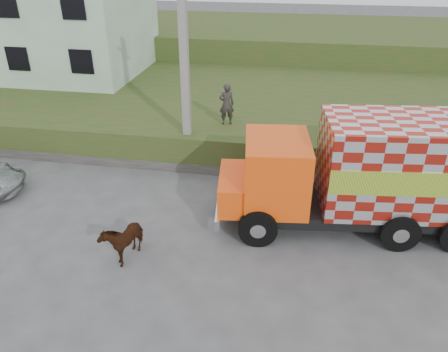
% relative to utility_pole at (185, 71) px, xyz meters
% --- Properties ---
extents(ground, '(120.00, 120.00, 0.00)m').
position_rel_utility_pole_xyz_m(ground, '(1.00, -4.60, -4.08)').
color(ground, '#474749').
rests_on(ground, ground).
extents(embankment, '(40.00, 12.00, 1.50)m').
position_rel_utility_pole_xyz_m(embankment, '(1.00, 5.40, -3.33)').
color(embankment, '#254E1A').
rests_on(embankment, ground).
extents(embankment_far, '(40.00, 12.00, 3.00)m').
position_rel_utility_pole_xyz_m(embankment_far, '(1.00, 17.40, -2.58)').
color(embankment_far, '#254E1A').
rests_on(embankment_far, ground).
extents(retaining_strip, '(16.00, 0.50, 0.40)m').
position_rel_utility_pole_xyz_m(retaining_strip, '(-1.00, -0.40, -3.88)').
color(retaining_strip, '#595651').
rests_on(retaining_strip, ground).
extents(building, '(10.00, 8.00, 6.00)m').
position_rel_utility_pole_xyz_m(building, '(-10.00, 8.40, 0.42)').
color(building, '#B9D8BE').
rests_on(building, embankment).
extents(utility_pole, '(1.20, 0.30, 8.00)m').
position_rel_utility_pole_xyz_m(utility_pole, '(0.00, 0.00, 0.00)').
color(utility_pole, gray).
rests_on(utility_pole, ground).
extents(cargo_truck, '(8.68, 3.77, 3.76)m').
position_rel_utility_pole_xyz_m(cargo_truck, '(6.66, -3.22, -2.14)').
color(cargo_truck, black).
rests_on(cargo_truck, ground).
extents(cow, '(1.02, 1.66, 1.30)m').
position_rel_utility_pole_xyz_m(cow, '(-0.46, -6.15, -3.42)').
color(cow, black).
rests_on(cow, ground).
extents(pedestrian, '(0.74, 0.61, 1.76)m').
position_rel_utility_pole_xyz_m(pedestrian, '(1.40, 1.32, -1.69)').
color(pedestrian, '#312F2B').
rests_on(pedestrian, embankment).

